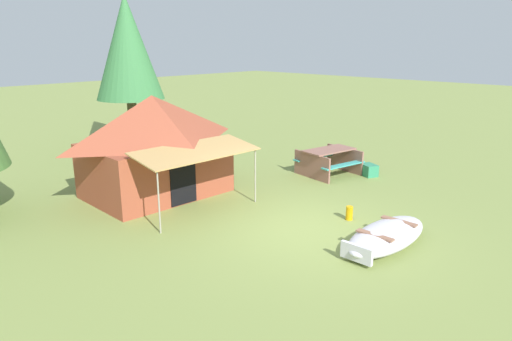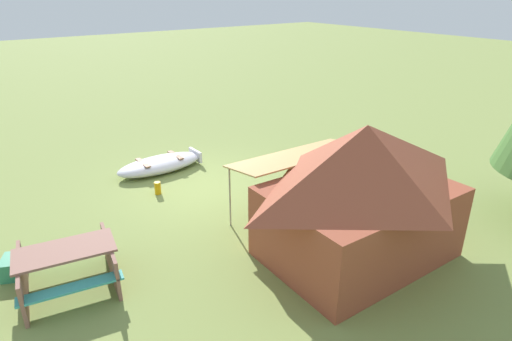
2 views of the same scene
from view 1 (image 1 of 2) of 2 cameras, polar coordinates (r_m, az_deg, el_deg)
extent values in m
plane|color=olive|center=(10.27, 5.64, -7.21)|extent=(80.00, 80.00, 0.00)
ellipsoid|color=silver|center=(9.74, 15.80, -7.73)|extent=(2.49, 1.04, 0.42)
ellipsoid|color=#47464B|center=(9.73, 15.81, -7.55)|extent=(2.29, 0.92, 0.15)
cube|color=#8E5F49|center=(10.09, 17.20, -5.97)|extent=(0.15, 0.77, 0.04)
cube|color=#8E5F49|center=(9.27, 14.42, -7.72)|extent=(0.15, 0.77, 0.04)
cube|color=silver|center=(8.81, 12.27, -9.90)|extent=(0.09, 0.65, 0.32)
cube|color=#99462F|center=(12.59, -12.24, 0.31)|extent=(3.45, 2.52, 1.44)
pyramid|color=#99462F|center=(12.32, -12.60, 6.25)|extent=(3.73, 2.73, 1.20)
cube|color=black|center=(11.64, -8.95, -1.38)|extent=(0.76, 0.05, 1.16)
cube|color=tan|center=(10.94, -7.31, 2.41)|extent=(3.08, 1.29, 0.21)
cylinder|color=gray|center=(11.67, -0.09, -0.72)|extent=(0.04, 0.04, 1.37)
cylinder|color=gray|center=(9.99, -11.87, -3.93)|extent=(0.04, 0.04, 1.37)
cube|color=#8E5E51|center=(14.32, 8.99, 2.51)|extent=(1.72, 1.05, 0.04)
cube|color=teal|center=(14.83, 7.24, 1.66)|extent=(1.63, 0.52, 0.04)
cube|color=teal|center=(13.99, 10.71, 0.67)|extent=(1.63, 0.52, 0.04)
cube|color=#8E5E51|center=(14.91, 10.83, 1.39)|extent=(0.31, 1.48, 0.75)
cube|color=#8E5E51|center=(13.94, 6.87, 0.55)|extent=(0.31, 1.48, 0.75)
cube|color=#308760|center=(14.55, 13.72, 0.06)|extent=(0.55, 0.62, 0.36)
cylinder|color=orange|center=(10.90, 11.42, -5.17)|extent=(0.21, 0.21, 0.32)
cylinder|color=brown|center=(18.08, -14.89, 5.50)|extent=(0.35, 0.35, 1.91)
cone|color=#387740|center=(17.83, -15.54, 14.43)|extent=(2.45, 2.45, 3.71)
camera|label=2|loc=(19.44, -6.23, 18.19)|focal=30.50mm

